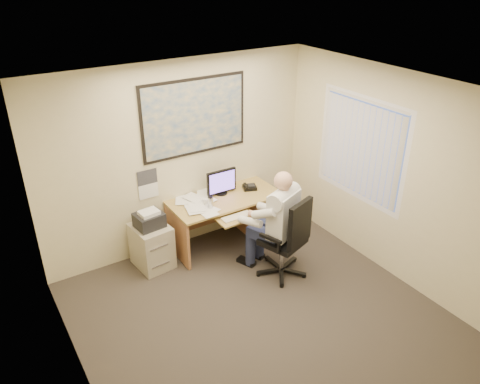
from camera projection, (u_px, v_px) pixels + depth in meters
room_shell at (276, 230)px, 4.78m from camera, size 4.00×4.50×2.70m
desk at (243, 210)px, 7.01m from camera, size 1.60×0.97×1.12m
world_map at (195, 117)px, 6.32m from camera, size 1.56×0.03×1.06m
wall_calendar at (148, 184)px, 6.34m from camera, size 0.28×0.01×0.42m
window_blinds at (360, 149)px, 6.23m from camera, size 0.06×1.40×1.30m
filing_cabinet at (151, 242)px, 6.36m from camera, size 0.50×0.58×0.86m
office_chair at (283, 254)px, 6.17m from camera, size 0.87×0.87×1.16m
person at (282, 224)px, 6.06m from camera, size 0.92×1.06×1.49m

